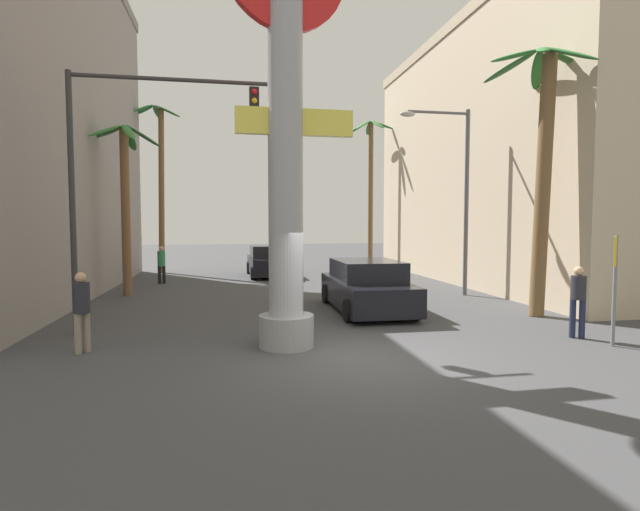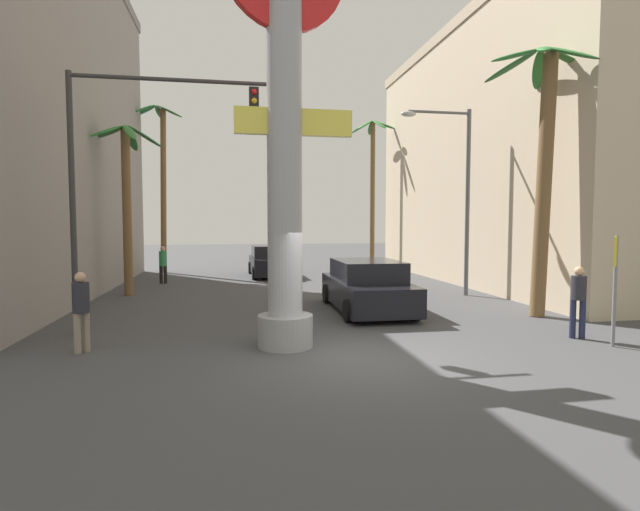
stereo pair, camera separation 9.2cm
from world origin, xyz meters
The scene contains 16 objects.
ground_plane centered at (0.00, 10.00, 0.00)m, with size 89.06×89.06×0.00m, color #424244.
building_left centered at (-10.27, 10.29, 6.75)m, with size 6.14×18.81×13.49m.
building_right centered at (10.27, 11.71, 5.79)m, with size 6.31×18.80×11.55m.
neon_sign_pole centered at (-1.28, 1.25, 4.28)m, with size 2.84×1.20×9.51m.
street_lamp centered at (5.74, 7.80, 4.18)m, with size 2.68×0.28×6.84m.
crossing_sign centered at (5.78, 0.01, 1.60)m, with size 0.47×0.47×2.44m.
traffic_light_mast centered at (-4.64, 3.39, 4.41)m, with size 5.18×0.32×6.30m.
car_lead centered at (1.65, 5.23, 0.74)m, with size 2.17×4.78×1.56m.
car_far centered at (-0.57, 15.77, 0.73)m, with size 2.00×4.32×1.56m.
palm_tree_far_left centered at (-6.16, 18.91, 5.62)m, with size 2.71×2.85×9.09m.
palm_tree_near_right centered at (6.40, 3.64, 4.67)m, with size 3.42×3.15×7.75m.
palm_tree_mid_left centered at (-6.24, 9.99, 4.01)m, with size 2.71×2.67×6.32m.
palm_tree_far_right centered at (5.89, 19.56, 5.54)m, with size 2.69×2.73×8.81m.
pedestrian_by_sign centered at (5.53, 0.84, 0.99)m, with size 0.47×0.47×1.69m.
pedestrian_far_left centered at (-5.46, 13.56, 0.97)m, with size 0.38×0.38×1.67m.
pedestrian_curb_left centered at (-5.52, 1.50, 0.99)m, with size 0.48×0.48×1.69m.
Camera 2 is at (-2.41, -9.47, 2.71)m, focal length 28.00 mm.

